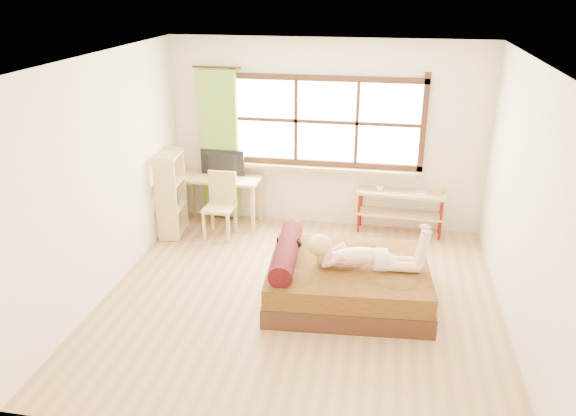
% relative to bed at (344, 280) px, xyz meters
% --- Properties ---
extents(floor, '(4.50, 4.50, 0.00)m').
position_rel_bed_xyz_m(floor, '(-0.49, -0.10, -0.25)').
color(floor, '#9E754C').
rests_on(floor, ground).
extents(ceiling, '(4.50, 4.50, 0.00)m').
position_rel_bed_xyz_m(ceiling, '(-0.49, -0.10, 2.45)').
color(ceiling, white).
rests_on(ceiling, wall_back).
extents(wall_back, '(4.50, 0.00, 4.50)m').
position_rel_bed_xyz_m(wall_back, '(-0.49, 2.15, 1.10)').
color(wall_back, silver).
rests_on(wall_back, floor).
extents(wall_front, '(4.50, 0.00, 4.50)m').
position_rel_bed_xyz_m(wall_front, '(-0.49, -2.35, 1.10)').
color(wall_front, silver).
rests_on(wall_front, floor).
extents(wall_left, '(0.00, 4.50, 4.50)m').
position_rel_bed_xyz_m(wall_left, '(-2.74, -0.10, 1.10)').
color(wall_left, silver).
rests_on(wall_left, floor).
extents(wall_right, '(0.00, 4.50, 4.50)m').
position_rel_bed_xyz_m(wall_right, '(1.76, -0.10, 1.10)').
color(wall_right, silver).
rests_on(wall_right, floor).
extents(window, '(2.80, 0.16, 1.46)m').
position_rel_bed_xyz_m(window, '(-0.49, 2.12, 1.26)').
color(window, '#FFEDBF').
rests_on(window, wall_back).
extents(curtain, '(0.55, 0.10, 2.20)m').
position_rel_bed_xyz_m(curtain, '(-2.04, 2.03, 0.90)').
color(curtain, '#5A9428').
rests_on(curtain, wall_back).
extents(bed, '(1.91, 1.57, 0.69)m').
position_rel_bed_xyz_m(bed, '(0.00, 0.00, 0.00)').
color(bed, black).
rests_on(bed, floor).
extents(woman, '(1.29, 0.45, 0.54)m').
position_rel_bed_xyz_m(woman, '(0.19, -0.05, 0.48)').
color(woman, beige).
rests_on(woman, bed).
extents(kitten, '(0.28, 0.13, 0.22)m').
position_rel_bed_xyz_m(kitten, '(-0.68, 0.10, 0.32)').
color(kitten, black).
rests_on(kitten, bed).
extents(desk, '(1.19, 0.57, 0.73)m').
position_rel_bed_xyz_m(desk, '(-1.99, 1.85, 0.39)').
color(desk, tan).
rests_on(desk, floor).
extents(monitor, '(0.66, 0.11, 0.38)m').
position_rel_bed_xyz_m(monitor, '(-1.99, 1.90, 0.67)').
color(monitor, black).
rests_on(monitor, desk).
extents(chair, '(0.42, 0.42, 0.92)m').
position_rel_bed_xyz_m(chair, '(-1.89, 1.48, 0.26)').
color(chair, tan).
rests_on(chair, floor).
extents(pipe_shelf, '(1.27, 0.38, 0.71)m').
position_rel_bed_xyz_m(pipe_shelf, '(0.64, 1.97, 0.21)').
color(pipe_shelf, tan).
rests_on(pipe_shelf, floor).
extents(cup, '(0.12, 0.12, 0.09)m').
position_rel_bed_xyz_m(cup, '(0.32, 1.97, 0.42)').
color(cup, gray).
rests_on(cup, pipe_shelf).
extents(book, '(0.16, 0.21, 0.02)m').
position_rel_bed_xyz_m(book, '(0.82, 1.97, 0.39)').
color(book, gray).
rests_on(book, pipe_shelf).
extents(bookshelf, '(0.35, 0.55, 1.21)m').
position_rel_bed_xyz_m(bookshelf, '(-2.57, 1.34, 0.37)').
color(bookshelf, tan).
rests_on(bookshelf, floor).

